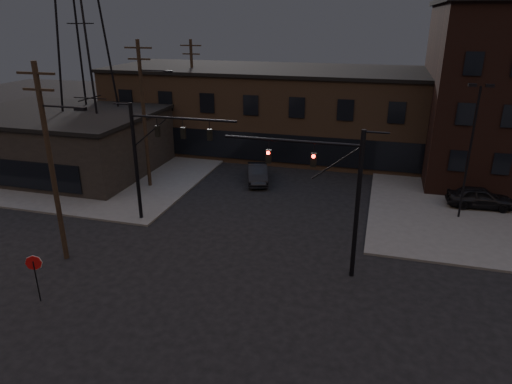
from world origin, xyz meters
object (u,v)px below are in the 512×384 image
Objects in this scene: traffic_signal_near at (336,188)px; parked_car_lot_a at (480,197)px; car_crossing at (257,174)px; stop_sign at (34,268)px; parked_car_lot_b at (487,185)px; traffic_signal_far at (152,150)px.

parked_car_lot_a is at bearing 51.75° from traffic_signal_near.
parked_car_lot_a is 16.98m from car_crossing.
stop_sign is 20.31m from car_crossing.
stop_sign is 0.55× the size of car_crossing.
stop_sign reaches higher than parked_car_lot_b.
parked_car_lot_b is (23.57, 21.22, -0.95)m from stop_sign.
traffic_signal_far reaches higher than parked_car_lot_b.
traffic_signal_near is 1.00× the size of traffic_signal_far.
stop_sign is 0.55× the size of parked_car_lot_a.
car_crossing is (4.38, 9.49, -4.27)m from traffic_signal_far.
stop_sign is at bearing -154.10° from traffic_signal_near.
car_crossing is (-17.91, -1.75, -0.15)m from parked_car_lot_b.
parked_car_lot_a is 0.99× the size of car_crossing.
traffic_signal_far reaches higher than parked_car_lot_a.
parked_car_lot_b is at bearing 55.28° from traffic_signal_near.
stop_sign reaches higher than parked_car_lot_a.
parked_car_lot_a is 3.18m from parked_car_lot_b.
stop_sign is at bearing 125.02° from parked_car_lot_a.
traffic_signal_near reaches higher than stop_sign.
traffic_signal_near is 18.37m from parked_car_lot_b.
traffic_signal_near is 1.79× the size of parked_car_lot_a.
parked_car_lot_a is at bearing 165.08° from parked_car_lot_b.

